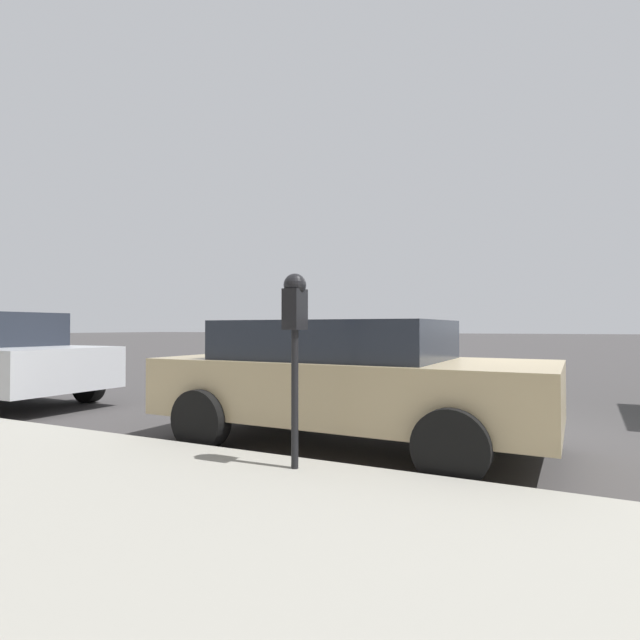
# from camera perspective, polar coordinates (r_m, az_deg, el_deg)

# --- Properties ---
(ground_plane) EXTENTS (220.00, 220.00, 0.00)m
(ground_plane) POSITION_cam_1_polar(r_m,az_deg,el_deg) (6.36, 16.49, -12.53)
(ground_plane) COLOR #3D3A3A
(parking_meter) EXTENTS (0.21, 0.19, 1.61)m
(parking_meter) POSITION_cam_1_polar(r_m,az_deg,el_deg) (4.14, -2.88, 0.11)
(parking_meter) COLOR black
(parking_meter) RESTS_ON sidewalk
(car_tan) EXTENTS (2.12, 4.24, 1.37)m
(car_tan) POSITION_cam_1_polar(r_m,az_deg,el_deg) (5.52, 3.08, -6.58)
(car_tan) COLOR tan
(car_tan) RESTS_ON ground_plane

